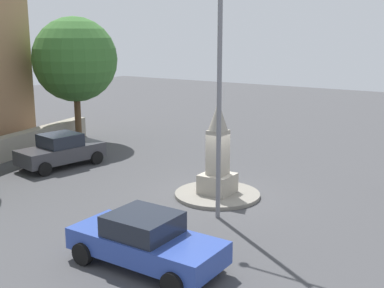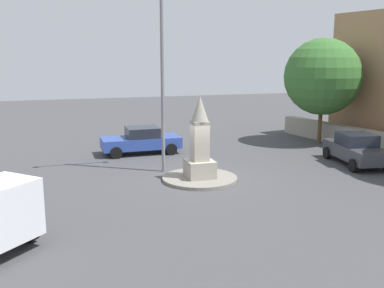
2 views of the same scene
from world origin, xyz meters
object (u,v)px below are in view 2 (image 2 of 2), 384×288
monument (200,145)px  car_dark_grey_far_side (356,149)px  tree_near_wall (323,77)px  streetlamp (162,57)px  car_blue_parked_left (141,140)px

monument → car_dark_grey_far_side: monument is taller
tree_near_wall → monument: bearing=-150.0°
monument → streetlamp: bearing=121.1°
streetlamp → car_dark_grey_far_side: bearing=-9.4°
monument → streetlamp: size_ratio=0.40×
streetlamp → car_dark_grey_far_side: size_ratio=2.09×
car_blue_parked_left → tree_near_wall: 11.82m
monument → car_blue_parked_left: monument is taller
car_dark_grey_far_side → car_blue_parked_left: bearing=149.4°
streetlamp → car_blue_parked_left: bearing=93.0°
monument → car_blue_parked_left: 6.42m
tree_near_wall → car_blue_parked_left: bearing=177.5°
streetlamp → tree_near_wall: size_ratio=1.37×
monument → streetlamp: 4.42m
monument → streetlamp: streetlamp is taller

